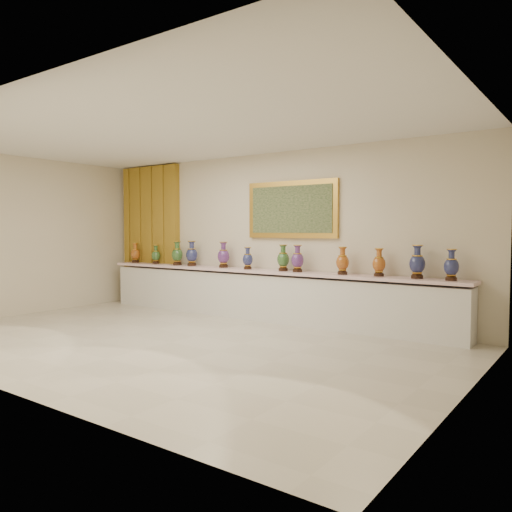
{
  "coord_description": "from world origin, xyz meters",
  "views": [
    {
      "loc": [
        5.12,
        -5.03,
        1.61
      ],
      "look_at": [
        0.3,
        1.7,
        1.18
      ],
      "focal_mm": 35.0,
      "sensor_mm": 36.0,
      "label": 1
    }
  ],
  "objects_px": {
    "counter": "(261,295)",
    "vase_1": "(156,255)",
    "vase_2": "(177,254)",
    "vase_0": "(135,254)"
  },
  "relations": [
    {
      "from": "vase_0",
      "to": "vase_1",
      "type": "distance_m",
      "value": 0.64
    },
    {
      "from": "counter",
      "to": "vase_1",
      "type": "bearing_deg",
      "value": 180.0
    },
    {
      "from": "counter",
      "to": "vase_2",
      "type": "height_order",
      "value": "vase_2"
    },
    {
      "from": "vase_2",
      "to": "counter",
      "type": "bearing_deg",
      "value": 1.35
    },
    {
      "from": "vase_1",
      "to": "counter",
      "type": "bearing_deg",
      "value": -0.0
    },
    {
      "from": "vase_0",
      "to": "vase_2",
      "type": "relative_size",
      "value": 0.89
    },
    {
      "from": "counter",
      "to": "vase_0",
      "type": "bearing_deg",
      "value": -179.95
    },
    {
      "from": "vase_1",
      "to": "vase_2",
      "type": "relative_size",
      "value": 0.82
    },
    {
      "from": "counter",
      "to": "vase_0",
      "type": "relative_size",
      "value": 16.89
    },
    {
      "from": "vase_1",
      "to": "vase_2",
      "type": "height_order",
      "value": "vase_2"
    }
  ]
}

